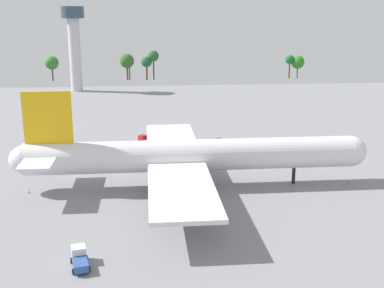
{
  "coord_description": "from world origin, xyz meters",
  "views": [
    {
      "loc": [
        -8.67,
        -92.63,
        33.82
      ],
      "look_at": [
        0.0,
        0.0,
        8.86
      ],
      "focal_mm": 45.95,
      "sensor_mm": 36.0,
      "label": 1
    }
  ],
  "objects_px": {
    "cargo_airplane": "(190,156)",
    "control_tower": "(74,40)",
    "pushback_tractor": "(217,144)",
    "safety_cone_tail": "(29,191)",
    "safety_cone_nose": "(348,182)",
    "catering_truck": "(285,157)",
    "fuel_truck": "(146,140)",
    "cargo_loader": "(80,258)"
  },
  "relations": [
    {
      "from": "safety_cone_nose",
      "to": "control_tower",
      "type": "bearing_deg",
      "value": 118.69
    },
    {
      "from": "safety_cone_nose",
      "to": "control_tower",
      "type": "relative_size",
      "value": 0.02
    },
    {
      "from": "catering_truck",
      "to": "fuel_truck",
      "type": "xyz_separation_m",
      "value": [
        -32.14,
        18.67,
        0.03
      ]
    },
    {
      "from": "cargo_airplane",
      "to": "pushback_tractor",
      "type": "relative_size",
      "value": 17.36
    },
    {
      "from": "safety_cone_nose",
      "to": "cargo_airplane",
      "type": "bearing_deg",
      "value": 177.2
    },
    {
      "from": "control_tower",
      "to": "fuel_truck",
      "type": "bearing_deg",
      "value": -72.36
    },
    {
      "from": "control_tower",
      "to": "cargo_airplane",
      "type": "bearing_deg",
      "value": -73.14
    },
    {
      "from": "cargo_airplane",
      "to": "catering_truck",
      "type": "relative_size",
      "value": 13.29
    },
    {
      "from": "cargo_loader",
      "to": "safety_cone_nose",
      "type": "distance_m",
      "value": 57.91
    },
    {
      "from": "pushback_tractor",
      "to": "cargo_airplane",
      "type": "bearing_deg",
      "value": -108.78
    },
    {
      "from": "pushback_tractor",
      "to": "fuel_truck",
      "type": "height_order",
      "value": "fuel_truck"
    },
    {
      "from": "fuel_truck",
      "to": "safety_cone_tail",
      "type": "bearing_deg",
      "value": -124.04
    },
    {
      "from": "cargo_loader",
      "to": "pushback_tractor",
      "type": "xyz_separation_m",
      "value": [
        27.6,
        58.71,
        -0.02
      ]
    },
    {
      "from": "cargo_airplane",
      "to": "control_tower",
      "type": "relative_size",
      "value": 1.94
    },
    {
      "from": "pushback_tractor",
      "to": "control_tower",
      "type": "height_order",
      "value": "control_tower"
    },
    {
      "from": "pushback_tractor",
      "to": "safety_cone_tail",
      "type": "xyz_separation_m",
      "value": [
        -41.08,
        -29.02,
        -0.8
      ]
    },
    {
      "from": "catering_truck",
      "to": "fuel_truck",
      "type": "bearing_deg",
      "value": 149.85
    },
    {
      "from": "safety_cone_nose",
      "to": "safety_cone_tail",
      "type": "bearing_deg",
      "value": 179.19
    },
    {
      "from": "pushback_tractor",
      "to": "safety_cone_tail",
      "type": "bearing_deg",
      "value": -144.76
    },
    {
      "from": "safety_cone_tail",
      "to": "safety_cone_nose",
      "type": "bearing_deg",
      "value": -0.81
    },
    {
      "from": "pushback_tractor",
      "to": "safety_cone_nose",
      "type": "bearing_deg",
      "value": -52.89
    },
    {
      "from": "catering_truck",
      "to": "safety_cone_tail",
      "type": "xyz_separation_m",
      "value": [
        -54.98,
        -15.13,
        -0.89
      ]
    },
    {
      "from": "fuel_truck",
      "to": "cargo_airplane",
      "type": "bearing_deg",
      "value": -75.44
    },
    {
      "from": "cargo_airplane",
      "to": "cargo_loader",
      "type": "height_order",
      "value": "cargo_airplane"
    },
    {
      "from": "safety_cone_tail",
      "to": "control_tower",
      "type": "xyz_separation_m",
      "value": [
        -7.52,
        129.25,
        22.01
      ]
    },
    {
      "from": "fuel_truck",
      "to": "pushback_tractor",
      "type": "bearing_deg",
      "value": -14.69
    },
    {
      "from": "fuel_truck",
      "to": "safety_cone_tail",
      "type": "height_order",
      "value": "fuel_truck"
    },
    {
      "from": "catering_truck",
      "to": "safety_cone_tail",
      "type": "height_order",
      "value": "catering_truck"
    },
    {
      "from": "cargo_airplane",
      "to": "catering_truck",
      "type": "distance_m",
      "value": 28.12
    },
    {
      "from": "cargo_airplane",
      "to": "control_tower",
      "type": "bearing_deg",
      "value": 106.86
    },
    {
      "from": "cargo_airplane",
      "to": "catering_truck",
      "type": "xyz_separation_m",
      "value": [
        23.54,
        14.46,
        -5.27
      ]
    },
    {
      "from": "pushback_tractor",
      "to": "control_tower",
      "type": "bearing_deg",
      "value": 115.87
    },
    {
      "from": "safety_cone_tail",
      "to": "pushback_tractor",
      "type": "bearing_deg",
      "value": 35.24
    },
    {
      "from": "catering_truck",
      "to": "control_tower",
      "type": "distance_m",
      "value": 131.81
    },
    {
      "from": "cargo_loader",
      "to": "pushback_tractor",
      "type": "bearing_deg",
      "value": 64.82
    },
    {
      "from": "catering_truck",
      "to": "fuel_truck",
      "type": "distance_m",
      "value": 37.17
    },
    {
      "from": "safety_cone_tail",
      "to": "control_tower",
      "type": "distance_m",
      "value": 131.33
    },
    {
      "from": "cargo_airplane",
      "to": "safety_cone_tail",
      "type": "bearing_deg",
      "value": -178.77
    },
    {
      "from": "cargo_airplane",
      "to": "pushback_tractor",
      "type": "distance_m",
      "value": 30.42
    },
    {
      "from": "catering_truck",
      "to": "control_tower",
      "type": "height_order",
      "value": "control_tower"
    },
    {
      "from": "cargo_loader",
      "to": "catering_truck",
      "type": "relative_size",
      "value": 1.03
    },
    {
      "from": "cargo_airplane",
      "to": "fuel_truck",
      "type": "distance_m",
      "value": 34.63
    }
  ]
}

